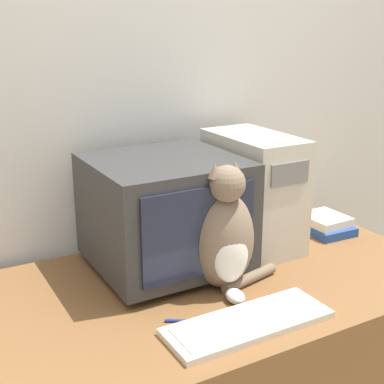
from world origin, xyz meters
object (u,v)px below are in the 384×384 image
object	(u,v)px
book_stack	(326,224)
crt_monitor	(165,212)
computer_tower	(253,191)
cat	(223,236)
pen	(193,321)
keyboard	(248,322)

from	to	relation	value
book_stack	crt_monitor	bearing A→B (deg)	177.93
crt_monitor	book_stack	world-z (taller)	crt_monitor
computer_tower	book_stack	world-z (taller)	computer_tower
cat	book_stack	distance (m)	0.63
pen	crt_monitor	bearing A→B (deg)	75.07
crt_monitor	keyboard	size ratio (longest dim) A/B	0.98
crt_monitor	cat	bearing A→B (deg)	-66.75
keyboard	cat	world-z (taller)	cat
cat	computer_tower	bearing A→B (deg)	50.02
book_stack	pen	xyz separation A→B (m)	(-0.77, -0.32, -0.03)
computer_tower	pen	world-z (taller)	computer_tower
computer_tower	cat	bearing A→B (deg)	-139.93
book_stack	pen	distance (m)	0.83
crt_monitor	pen	world-z (taller)	crt_monitor
book_stack	cat	bearing A→B (deg)	-162.80
cat	pen	distance (m)	0.28
crt_monitor	pen	distance (m)	0.40
keyboard	cat	size ratio (longest dim) A/B	1.16
crt_monitor	cat	size ratio (longest dim) A/B	1.14
pen	cat	bearing A→B (deg)	37.62
cat	keyboard	bearing A→B (deg)	-95.21
pen	book_stack	bearing A→B (deg)	22.69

